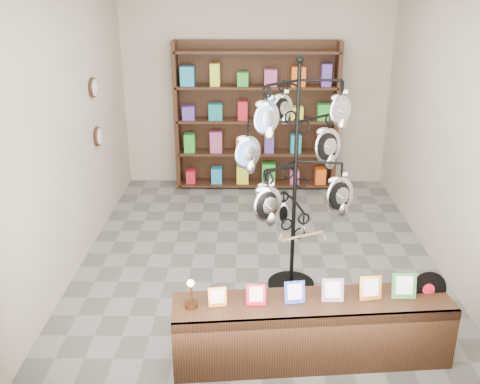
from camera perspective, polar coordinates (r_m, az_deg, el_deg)
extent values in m
plane|color=slate|center=(6.29, 1.91, -6.70)|extent=(5.00, 5.00, 0.00)
plane|color=beige|center=(8.18, 1.74, 11.10)|extent=(4.00, 0.00, 4.00)
plane|color=beige|center=(3.38, 2.94, -4.22)|extent=(4.00, 0.00, 4.00)
plane|color=beige|center=(6.03, -17.38, 6.41)|extent=(0.00, 5.00, 5.00)
plane|color=beige|center=(6.12, 21.28, 6.12)|extent=(0.00, 5.00, 5.00)
cylinder|color=black|center=(5.72, 5.45, -9.72)|extent=(0.63, 0.63, 0.03)
cylinder|color=black|center=(5.22, 5.88, 1.02)|extent=(0.05, 0.05, 2.31)
sphere|color=black|center=(4.94, 6.41, 13.90)|extent=(0.08, 0.08, 0.08)
ellipsoid|color=silver|center=(5.58, 4.64, -2.29)|extent=(0.13, 0.08, 0.24)
cube|color=#B7874C|center=(5.10, 6.73, -4.65)|extent=(0.40, 0.21, 0.04)
cube|color=black|center=(4.61, 7.62, -14.40)|extent=(2.31, 0.68, 0.56)
cube|color=orange|center=(4.32, -2.44, -11.10)|extent=(0.15, 0.07, 0.17)
cube|color=red|center=(4.34, 1.73, -10.87)|extent=(0.16, 0.07, 0.18)
cube|color=#263FA5|center=(4.37, 5.84, -10.59)|extent=(0.17, 0.07, 0.19)
cube|color=#E54C33|center=(4.43, 9.86, -10.27)|extent=(0.18, 0.07, 0.20)
cube|color=orange|center=(4.52, 13.74, -9.90)|extent=(0.19, 0.08, 0.21)
cube|color=#337233|center=(4.60, 17.09, -9.54)|extent=(0.20, 0.08, 0.22)
cylinder|color=black|center=(4.77, 19.47, -9.78)|extent=(0.32, 0.10, 0.30)
cylinder|color=red|center=(4.77, 19.48, -9.80)|extent=(0.11, 0.04, 0.10)
cylinder|color=#452513|center=(4.35, -5.21, -11.87)|extent=(0.10, 0.10, 0.04)
cylinder|color=#452513|center=(4.30, -5.25, -10.84)|extent=(0.02, 0.02, 0.14)
sphere|color=#FFBF59|center=(4.25, -5.30, -9.66)|extent=(0.06, 0.06, 0.06)
cube|color=black|center=(8.20, 1.72, 8.28)|extent=(2.40, 0.04, 2.20)
cube|color=black|center=(8.11, -6.71, 8.00)|extent=(0.06, 0.36, 2.20)
cube|color=black|center=(8.15, 10.13, 7.87)|extent=(0.06, 0.36, 2.20)
cube|color=black|center=(8.35, 1.65, 0.99)|extent=(2.36, 0.36, 0.04)
cube|color=black|center=(8.19, 1.69, 4.27)|extent=(2.36, 0.36, 0.03)
cube|color=black|center=(8.06, 1.73, 7.67)|extent=(2.36, 0.36, 0.04)
cube|color=black|center=(7.95, 1.77, 11.17)|extent=(2.36, 0.36, 0.04)
cube|color=black|center=(7.88, 1.81, 14.75)|extent=(2.36, 0.36, 0.04)
cylinder|color=black|center=(6.71, -15.39, 10.69)|extent=(0.03, 0.24, 0.24)
cylinder|color=black|center=(6.84, -14.90, 5.76)|extent=(0.03, 0.24, 0.24)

